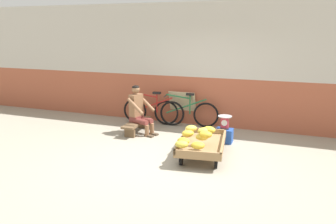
{
  "coord_description": "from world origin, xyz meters",
  "views": [
    {
      "loc": [
        2.06,
        -5.54,
        2.39
      ],
      "look_at": [
        -0.24,
        0.71,
        0.75
      ],
      "focal_mm": 35.7,
      "sensor_mm": 36.0,
      "label": 1
    }
  ],
  "objects_px": {
    "vendor_seated": "(139,110)",
    "low_bench": "(137,124)",
    "banana_cart": "(202,145)",
    "bicycle_far_left": "(186,113)",
    "plastic_crate": "(224,136)",
    "weighing_scale": "(225,122)",
    "bicycle_near_left": "(153,111)",
    "sign_board": "(183,107)"
  },
  "relations": [
    {
      "from": "low_bench",
      "to": "weighing_scale",
      "type": "bearing_deg",
      "value": 0.13
    },
    {
      "from": "low_bench",
      "to": "vendor_seated",
      "type": "distance_m",
      "value": 0.38
    },
    {
      "from": "low_bench",
      "to": "sign_board",
      "type": "relative_size",
      "value": 1.28
    },
    {
      "from": "plastic_crate",
      "to": "bicycle_far_left",
      "type": "xyz_separation_m",
      "value": [
        -1.17,
        0.91,
        0.2
      ]
    },
    {
      "from": "low_bench",
      "to": "vendor_seated",
      "type": "bearing_deg",
      "value": -16.51
    },
    {
      "from": "bicycle_near_left",
      "to": "plastic_crate",
      "type": "bearing_deg",
      "value": -21.83
    },
    {
      "from": "low_bench",
      "to": "bicycle_near_left",
      "type": "relative_size",
      "value": 0.67
    },
    {
      "from": "banana_cart",
      "to": "bicycle_near_left",
      "type": "relative_size",
      "value": 0.93
    },
    {
      "from": "low_bench",
      "to": "weighing_scale",
      "type": "xyz_separation_m",
      "value": [
        2.11,
        0.0,
        0.25
      ]
    },
    {
      "from": "bicycle_near_left",
      "to": "bicycle_far_left",
      "type": "distance_m",
      "value": 0.86
    },
    {
      "from": "weighing_scale",
      "to": "sign_board",
      "type": "height_order",
      "value": "sign_board"
    },
    {
      "from": "low_bench",
      "to": "weighing_scale",
      "type": "height_order",
      "value": "weighing_scale"
    },
    {
      "from": "low_bench",
      "to": "bicycle_far_left",
      "type": "relative_size",
      "value": 0.67
    },
    {
      "from": "vendor_seated",
      "to": "bicycle_near_left",
      "type": "relative_size",
      "value": 0.69
    },
    {
      "from": "weighing_scale",
      "to": "bicycle_near_left",
      "type": "height_order",
      "value": "bicycle_near_left"
    },
    {
      "from": "banana_cart",
      "to": "vendor_seated",
      "type": "height_order",
      "value": "vendor_seated"
    },
    {
      "from": "weighing_scale",
      "to": "bicycle_far_left",
      "type": "height_order",
      "value": "bicycle_far_left"
    },
    {
      "from": "banana_cart",
      "to": "bicycle_far_left",
      "type": "height_order",
      "value": "bicycle_far_left"
    },
    {
      "from": "low_bench",
      "to": "bicycle_near_left",
      "type": "xyz_separation_m",
      "value": [
        0.09,
        0.81,
        0.15
      ]
    },
    {
      "from": "vendor_seated",
      "to": "sign_board",
      "type": "distance_m",
      "value": 1.37
    },
    {
      "from": "vendor_seated",
      "to": "plastic_crate",
      "type": "height_order",
      "value": "vendor_seated"
    },
    {
      "from": "bicycle_near_left",
      "to": "weighing_scale",
      "type": "bearing_deg",
      "value": -21.86
    },
    {
      "from": "weighing_scale",
      "to": "plastic_crate",
      "type": "bearing_deg",
      "value": 90.0
    },
    {
      "from": "bicycle_near_left",
      "to": "bicycle_far_left",
      "type": "relative_size",
      "value": 1.0
    },
    {
      "from": "bicycle_far_left",
      "to": "sign_board",
      "type": "xyz_separation_m",
      "value": [
        -0.15,
        0.21,
        0.08
      ]
    },
    {
      "from": "vendor_seated",
      "to": "bicycle_far_left",
      "type": "xyz_separation_m",
      "value": [
        0.86,
        0.95,
        -0.21
      ]
    },
    {
      "from": "banana_cart",
      "to": "plastic_crate",
      "type": "relative_size",
      "value": 4.28
    },
    {
      "from": "sign_board",
      "to": "bicycle_far_left",
      "type": "bearing_deg",
      "value": -55.62
    },
    {
      "from": "low_bench",
      "to": "sign_board",
      "type": "distance_m",
      "value": 1.4
    },
    {
      "from": "plastic_crate",
      "to": "bicycle_far_left",
      "type": "relative_size",
      "value": 0.22
    },
    {
      "from": "banana_cart",
      "to": "weighing_scale",
      "type": "distance_m",
      "value": 1.04
    },
    {
      "from": "low_bench",
      "to": "bicycle_near_left",
      "type": "bearing_deg",
      "value": 83.67
    },
    {
      "from": "low_bench",
      "to": "plastic_crate",
      "type": "height_order",
      "value": "plastic_crate"
    },
    {
      "from": "banana_cart",
      "to": "sign_board",
      "type": "xyz_separation_m",
      "value": [
        -1.07,
        2.12,
        0.19
      ]
    },
    {
      "from": "banana_cart",
      "to": "plastic_crate",
      "type": "bearing_deg",
      "value": 76.22
    },
    {
      "from": "weighing_scale",
      "to": "sign_board",
      "type": "relative_size",
      "value": 0.35
    },
    {
      "from": "low_bench",
      "to": "plastic_crate",
      "type": "distance_m",
      "value": 2.11
    },
    {
      "from": "vendor_seated",
      "to": "bicycle_far_left",
      "type": "distance_m",
      "value": 1.29
    },
    {
      "from": "vendor_seated",
      "to": "low_bench",
      "type": "bearing_deg",
      "value": 163.49
    },
    {
      "from": "low_bench",
      "to": "bicycle_far_left",
      "type": "height_order",
      "value": "bicycle_far_left"
    },
    {
      "from": "plastic_crate",
      "to": "bicycle_near_left",
      "type": "height_order",
      "value": "bicycle_near_left"
    },
    {
      "from": "banana_cart",
      "to": "sign_board",
      "type": "distance_m",
      "value": 2.38
    }
  ]
}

